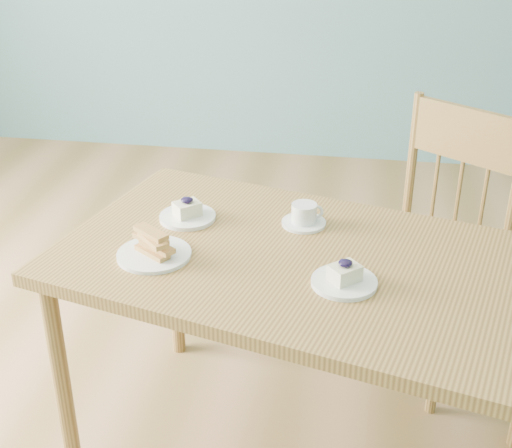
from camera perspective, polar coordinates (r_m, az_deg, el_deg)
name	(u,v)px	position (r m, az deg, el deg)	size (l,w,h in m)	color
room	(200,12)	(1.75, -4.48, 16.58)	(5.01, 5.01, 2.71)	#A8794E
dining_table	(306,281)	(1.95, 4.02, -4.56)	(1.49, 1.08, 0.72)	olive
dining_chair	(432,244)	(2.52, 13.93, -1.59)	(0.59, 0.59, 0.95)	olive
cheesecake_plate_near	(344,278)	(1.80, 7.08, -4.33)	(0.17, 0.17, 0.07)	silver
cheesecake_plate_far	(187,213)	(2.11, -5.50, 0.85)	(0.17, 0.17, 0.07)	silver
coffee_cup	(304,216)	(2.07, 3.89, 0.66)	(0.13, 0.13, 0.06)	silver
biscotti_plate	(154,248)	(1.92, -8.19, -1.93)	(0.20, 0.20, 0.08)	silver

